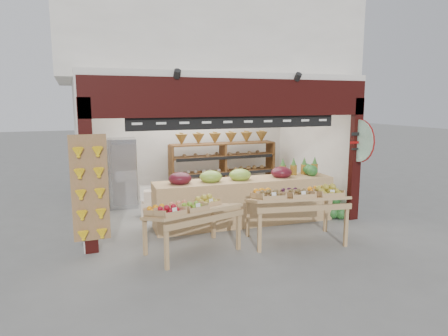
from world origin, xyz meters
TOP-DOWN VIEW (x-y plane):
  - ground at (0.00, 0.00)m, footprint 60.00×60.00m
  - shop_structure at (0.00, 1.61)m, footprint 6.36×5.12m
  - banana_board at (-2.73, -1.17)m, footprint 0.60×0.15m
  - gift_sign at (2.75, -1.15)m, footprint 0.04×0.93m
  - back_shelving at (0.73, 1.68)m, footprint 2.84×0.47m
  - refrigerator at (-1.84, 1.86)m, footprint 0.71×0.71m
  - cardboard_stack at (-1.15, 0.76)m, footprint 0.99×0.71m
  - mid_counter at (0.38, -0.49)m, footprint 3.87×0.94m
  - display_table_left at (-1.23, -1.68)m, footprint 1.72×1.25m
  - display_table_right at (0.82, -1.83)m, footprint 1.87×1.26m
  - watermelon_pile at (2.45, -0.75)m, footprint 0.66×0.68m

SIDE VIEW (x-z plane):
  - ground at x=0.00m, z-range 0.00..0.00m
  - watermelon_pile at x=2.45m, z-range -0.06..0.46m
  - cardboard_stack at x=-1.15m, z-range -0.08..0.51m
  - mid_counter at x=0.38m, z-range -0.07..1.12m
  - display_table_left at x=-1.23m, z-range 0.27..1.26m
  - refrigerator at x=-1.84m, z-range 0.00..1.69m
  - display_table_right at x=0.82m, z-range 0.32..1.40m
  - banana_board at x=-2.73m, z-range 0.22..2.02m
  - back_shelving at x=0.73m, z-range 0.25..2.02m
  - gift_sign at x=2.75m, z-range 1.29..2.21m
  - shop_structure at x=0.00m, z-range 1.22..6.62m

